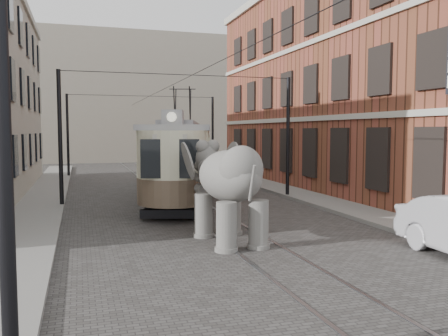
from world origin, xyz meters
name	(u,v)px	position (x,y,z in m)	size (l,w,h in m)	color
ground	(224,226)	(0.00, 0.00, 0.00)	(120.00, 120.00, 0.00)	#42403D
tram_rails	(224,226)	(0.00, 0.00, 0.01)	(1.54, 80.00, 0.02)	slate
sidewalk_right	(371,215)	(6.00, 0.00, 0.07)	(2.00, 60.00, 0.15)	slate
sidewalk_left	(25,236)	(-6.50, 0.00, 0.07)	(2.00, 60.00, 0.15)	slate
brick_building	(357,86)	(11.00, 9.00, 6.00)	(8.00, 26.00, 12.00)	brown
distant_block	(122,99)	(0.00, 40.00, 7.00)	(28.00, 10.00, 14.00)	#9E9583
catenary	(187,139)	(-0.20, 5.00, 3.00)	(11.00, 30.20, 6.00)	black
tram	(183,142)	(0.26, 8.01, 2.76)	(2.87, 13.92, 5.52)	beige
elephant	(230,191)	(-0.53, -2.33, 1.55)	(2.78, 5.05, 3.09)	#5D5B56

